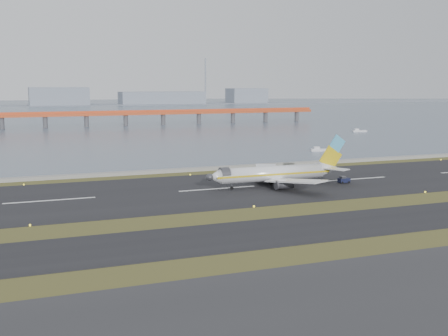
{
  "coord_description": "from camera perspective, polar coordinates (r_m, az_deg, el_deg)",
  "views": [
    {
      "loc": [
        -47.37,
        -98.97,
        25.94
      ],
      "look_at": [
        -1.27,
        22.0,
        6.51
      ],
      "focal_mm": 45.0,
      "sensor_mm": 36.0,
      "label": 1
    }
  ],
  "objects": [
    {
      "name": "bay_water",
      "position": [
        561.58,
        -16.08,
        5.55
      ],
      "size": [
        1400.0,
        800.0,
        1.3
      ],
      "primitive_type": "cube",
      "color": "#4A596A",
      "rests_on": "ground"
    },
    {
      "name": "red_pier",
      "position": [
        355.91,
        -9.97,
        5.4
      ],
      "size": [
        260.0,
        5.0,
        10.2
      ],
      "color": "#BC4520",
      "rests_on": "ground"
    },
    {
      "name": "ground",
      "position": [
        112.75,
        4.6,
        -4.8
      ],
      "size": [
        1000.0,
        1000.0,
        0.0
      ],
      "primitive_type": "plane",
      "color": "#374418",
      "rests_on": "ground"
    },
    {
      "name": "runway_strip",
      "position": [
        139.82,
        -0.68,
        -2.14
      ],
      "size": [
        1000.0,
        45.0,
        0.1
      ],
      "primitive_type": "cube",
      "color": "black",
      "rests_on": "ground"
    },
    {
      "name": "taxiway_strip",
      "position": [
        102.37,
        7.51,
        -6.19
      ],
      "size": [
        1000.0,
        18.0,
        0.1
      ],
      "primitive_type": "cube",
      "color": "black",
      "rests_on": "ground"
    },
    {
      "name": "airliner",
      "position": [
        143.3,
        5.45,
        -0.53
      ],
      "size": [
        38.52,
        32.89,
        12.8
      ],
      "color": "white",
      "rests_on": "ground"
    },
    {
      "name": "far_shoreline",
      "position": [
        721.83,
        -16.12,
        6.62
      ],
      "size": [
        1400.0,
        80.0,
        60.5
      ],
      "color": "gray",
      "rests_on": "ground"
    },
    {
      "name": "workboat_far",
      "position": [
        315.64,
        13.55,
        3.69
      ],
      "size": [
        8.04,
        4.19,
        1.87
      ],
      "rotation": [
        0.0,
        0.0,
        -0.24
      ],
      "color": "silver",
      "rests_on": "ground"
    },
    {
      "name": "pushback_tug",
      "position": [
        151.07,
        12.07,
        -1.19
      ],
      "size": [
        3.03,
        1.86,
        1.9
      ],
      "rotation": [
        0.0,
        0.0,
        0.04
      ],
      "color": "black",
      "rests_on": "ground"
    },
    {
      "name": "workboat_near",
      "position": [
        221.49,
        9.75,
        1.84
      ],
      "size": [
        8.11,
        4.88,
        1.88
      ],
      "rotation": [
        0.0,
        0.0,
        -0.34
      ],
      "color": "silver",
      "rests_on": "ground"
    },
    {
      "name": "seawall",
      "position": [
        167.82,
        -4.22,
        -0.21
      ],
      "size": [
        1000.0,
        2.5,
        1.0
      ],
      "primitive_type": "cube",
      "color": "gray",
      "rests_on": "ground"
    }
  ]
}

